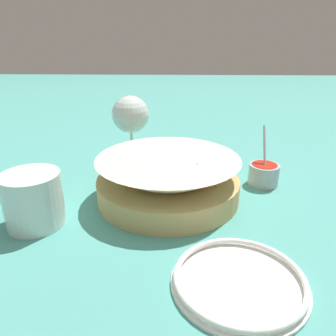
% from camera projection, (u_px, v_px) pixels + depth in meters
% --- Properties ---
extents(ground_plane, '(4.00, 4.00, 0.00)m').
position_uv_depth(ground_plane, '(186.00, 196.00, 0.64)').
color(ground_plane, teal).
extents(food_basket, '(0.27, 0.27, 0.08)m').
position_uv_depth(food_basket, '(168.00, 181.00, 0.62)').
color(food_basket, tan).
rests_on(food_basket, ground_plane).
extents(sauce_cup, '(0.07, 0.06, 0.12)m').
position_uv_depth(sauce_cup, '(264.00, 173.00, 0.68)').
color(sauce_cup, '#B7B7BC').
rests_on(sauce_cup, ground_plane).
extents(wine_glass, '(0.09, 0.09, 0.16)m').
position_uv_depth(wine_glass, '(131.00, 116.00, 0.80)').
color(wine_glass, silver).
rests_on(wine_glass, ground_plane).
extents(beer_mug, '(0.13, 0.10, 0.09)m').
position_uv_depth(beer_mug, '(34.00, 201.00, 0.53)').
color(beer_mug, silver).
rests_on(beer_mug, ground_plane).
extents(side_plate, '(0.17, 0.17, 0.01)m').
position_uv_depth(side_plate, '(239.00, 280.00, 0.41)').
color(side_plate, white).
rests_on(side_plate, ground_plane).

